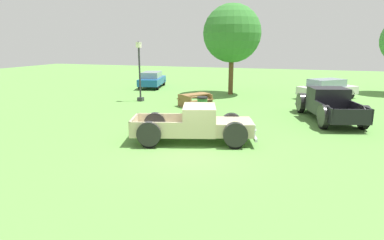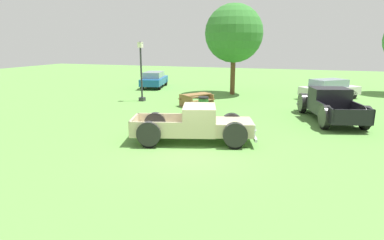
{
  "view_description": "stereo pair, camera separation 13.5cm",
  "coord_description": "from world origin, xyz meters",
  "px_view_note": "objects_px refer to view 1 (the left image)",
  "views": [
    {
      "loc": [
        3.63,
        -10.93,
        3.88
      ],
      "look_at": [
        -0.27,
        0.9,
        0.9
      ],
      "focal_mm": 30.32,
      "sensor_mm": 36.0,
      "label": 1
    },
    {
      "loc": [
        3.76,
        -10.88,
        3.88
      ],
      "look_at": [
        -0.27,
        0.9,
        0.9
      ],
      "focal_mm": 30.32,
      "sensor_mm": 36.0,
      "label": 2
    }
  ],
  "objects_px": {
    "pickup_truck_behind_left": "(327,104)",
    "sedan_distant_a": "(327,88)",
    "lamp_post_near": "(140,70)",
    "pickup_truck_foreground": "(201,125)",
    "trash_can": "(202,105)",
    "oak_tree_east": "(232,33)",
    "sedan_distant_b": "(152,79)",
    "picnic_table": "(195,98)"
  },
  "relations": [
    {
      "from": "pickup_truck_foreground",
      "to": "sedan_distant_a",
      "type": "xyz_separation_m",
      "value": [
        5.51,
        12.69,
        0.03
      ]
    },
    {
      "from": "pickup_truck_foreground",
      "to": "oak_tree_east",
      "type": "distance_m",
      "value": 13.17
    },
    {
      "from": "pickup_truck_foreground",
      "to": "picnic_table",
      "type": "height_order",
      "value": "pickup_truck_foreground"
    },
    {
      "from": "sedan_distant_a",
      "to": "oak_tree_east",
      "type": "relative_size",
      "value": 0.64
    },
    {
      "from": "lamp_post_near",
      "to": "trash_can",
      "type": "relative_size",
      "value": 4.2
    },
    {
      "from": "pickup_truck_behind_left",
      "to": "picnic_table",
      "type": "bearing_deg",
      "value": 171.81
    },
    {
      "from": "trash_can",
      "to": "oak_tree_east",
      "type": "relative_size",
      "value": 0.14
    },
    {
      "from": "sedan_distant_b",
      "to": "lamp_post_near",
      "type": "bearing_deg",
      "value": -71.64
    },
    {
      "from": "trash_can",
      "to": "picnic_table",
      "type": "bearing_deg",
      "value": 118.37
    },
    {
      "from": "pickup_truck_behind_left",
      "to": "lamp_post_near",
      "type": "distance_m",
      "value": 11.82
    },
    {
      "from": "sedan_distant_b",
      "to": "pickup_truck_behind_left",
      "type": "bearing_deg",
      "value": -30.67
    },
    {
      "from": "sedan_distant_b",
      "to": "oak_tree_east",
      "type": "xyz_separation_m",
      "value": [
        7.37,
        -1.65,
        3.8
      ]
    },
    {
      "from": "lamp_post_near",
      "to": "picnic_table",
      "type": "xyz_separation_m",
      "value": [
        4.1,
        -0.6,
        -1.6
      ]
    },
    {
      "from": "sedan_distant_a",
      "to": "sedan_distant_b",
      "type": "bearing_deg",
      "value": 174.07
    },
    {
      "from": "pickup_truck_behind_left",
      "to": "oak_tree_east",
      "type": "bearing_deg",
      "value": 134.48
    },
    {
      "from": "trash_can",
      "to": "oak_tree_east",
      "type": "xyz_separation_m",
      "value": [
        0.09,
        7.35,
        4.06
      ]
    },
    {
      "from": "sedan_distant_b",
      "to": "sedan_distant_a",
      "type": "bearing_deg",
      "value": -5.93
    },
    {
      "from": "sedan_distant_a",
      "to": "picnic_table",
      "type": "xyz_separation_m",
      "value": [
        -8.01,
        -5.6,
        -0.24
      ]
    },
    {
      "from": "sedan_distant_a",
      "to": "lamp_post_near",
      "type": "distance_m",
      "value": 13.17
    },
    {
      "from": "pickup_truck_foreground",
      "to": "lamp_post_near",
      "type": "xyz_separation_m",
      "value": [
        -6.59,
        7.69,
        1.39
      ]
    },
    {
      "from": "pickup_truck_foreground",
      "to": "lamp_post_near",
      "type": "height_order",
      "value": "lamp_post_near"
    },
    {
      "from": "pickup_truck_foreground",
      "to": "sedan_distant_a",
      "type": "height_order",
      "value": "pickup_truck_foreground"
    },
    {
      "from": "sedan_distant_b",
      "to": "pickup_truck_foreground",
      "type": "bearing_deg",
      "value": -58.33
    },
    {
      "from": "lamp_post_near",
      "to": "picnic_table",
      "type": "distance_m",
      "value": 4.44
    },
    {
      "from": "pickup_truck_behind_left",
      "to": "trash_can",
      "type": "relative_size",
      "value": 5.94
    },
    {
      "from": "pickup_truck_behind_left",
      "to": "lamp_post_near",
      "type": "bearing_deg",
      "value": 171.75
    },
    {
      "from": "sedan_distant_a",
      "to": "sedan_distant_b",
      "type": "relative_size",
      "value": 0.96
    },
    {
      "from": "pickup_truck_foreground",
      "to": "lamp_post_near",
      "type": "relative_size",
      "value": 1.28
    },
    {
      "from": "picnic_table",
      "to": "oak_tree_east",
      "type": "distance_m",
      "value": 6.87
    },
    {
      "from": "sedan_distant_b",
      "to": "trash_can",
      "type": "height_order",
      "value": "sedan_distant_b"
    },
    {
      "from": "pickup_truck_foreground",
      "to": "pickup_truck_behind_left",
      "type": "bearing_deg",
      "value": 50.01
    },
    {
      "from": "sedan_distant_a",
      "to": "sedan_distant_b",
      "type": "distance_m",
      "value": 14.33
    },
    {
      "from": "sedan_distant_a",
      "to": "oak_tree_east",
      "type": "bearing_deg",
      "value": -178.62
    },
    {
      "from": "pickup_truck_behind_left",
      "to": "sedan_distant_a",
      "type": "bearing_deg",
      "value": 85.9
    },
    {
      "from": "pickup_truck_behind_left",
      "to": "lamp_post_near",
      "type": "xyz_separation_m",
      "value": [
        -11.62,
        1.68,
        1.31
      ]
    },
    {
      "from": "pickup_truck_foreground",
      "to": "sedan_distant_b",
      "type": "height_order",
      "value": "pickup_truck_foreground"
    },
    {
      "from": "pickup_truck_behind_left",
      "to": "trash_can",
      "type": "bearing_deg",
      "value": -172.77
    },
    {
      "from": "pickup_truck_behind_left",
      "to": "sedan_distant_b",
      "type": "relative_size",
      "value": 1.27
    },
    {
      "from": "sedan_distant_a",
      "to": "trash_can",
      "type": "bearing_deg",
      "value": -132.88
    },
    {
      "from": "pickup_truck_foreground",
      "to": "trash_can",
      "type": "distance_m",
      "value": 5.38
    },
    {
      "from": "sedan_distant_a",
      "to": "picnic_table",
      "type": "height_order",
      "value": "sedan_distant_a"
    },
    {
      "from": "pickup_truck_foreground",
      "to": "lamp_post_near",
      "type": "distance_m",
      "value": 10.22
    }
  ]
}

